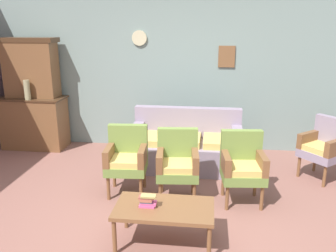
{
  "coord_description": "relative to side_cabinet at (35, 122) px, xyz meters",
  "views": [
    {
      "loc": [
        0.65,
        -3.56,
        2.2
      ],
      "look_at": [
        0.09,
        1.01,
        0.85
      ],
      "focal_mm": 37.7,
      "sensor_mm": 36.0,
      "label": 1
    }
  ],
  "objects": [
    {
      "name": "armchair_near_couch_end",
      "position": [
        3.58,
        -1.63,
        0.03
      ],
      "size": [
        0.57,
        0.54,
        0.9
      ],
      "color": "olive",
      "rests_on": "ground"
    },
    {
      "name": "armchair_row_middle",
      "position": [
        2.08,
        -1.56,
        0.03
      ],
      "size": [
        0.55,
        0.53,
        0.9
      ],
      "color": "olive",
      "rests_on": "ground"
    },
    {
      "name": "coffee_table",
      "position": [
        2.72,
        -2.66,
        -0.09
      ],
      "size": [
        1.0,
        0.56,
        0.42
      ],
      "color": "brown",
      "rests_on": "ground"
    },
    {
      "name": "armchair_near_cabinet",
      "position": [
        2.76,
        -1.64,
        0.03
      ],
      "size": [
        0.56,
        0.54,
        0.9
      ],
      "color": "olive",
      "rests_on": "ground"
    },
    {
      "name": "cabinet_upper_hutch",
      "position": [
        0.0,
        0.08,
        0.98
      ],
      "size": [
        0.99,
        0.38,
        1.03
      ],
      "color": "brown",
      "rests_on": "side_cabinet"
    },
    {
      "name": "book_stack_on_table",
      "position": [
        2.56,
        -2.67,
        0.02
      ],
      "size": [
        0.17,
        0.11,
        0.13
      ],
      "color": "#D5548C",
      "rests_on": "coffee_table"
    },
    {
      "name": "side_cabinet",
      "position": [
        0.0,
        0.0,
        0.0
      ],
      "size": [
        1.16,
        0.55,
        0.93
      ],
      "color": "brown",
      "rests_on": "ground"
    },
    {
      "name": "vase_on_cabinet",
      "position": [
        0.03,
        -0.19,
        0.63
      ],
      "size": [
        0.1,
        0.1,
        0.34
      ],
      "primitive_type": "cylinder",
      "color": "tan",
      "rests_on": "side_cabinet"
    },
    {
      "name": "wall_back_with_decor",
      "position": [
        2.5,
        0.38,
        0.89
      ],
      "size": [
        6.4,
        0.09,
        2.7
      ],
      "color": "gray",
      "rests_on": "ground"
    },
    {
      "name": "wingback_chair_by_fireplace",
      "position": [
        4.8,
        -0.78,
        0.03
      ],
      "size": [
        0.71,
        0.71,
        0.9
      ],
      "color": "gray",
      "rests_on": "ground"
    },
    {
      "name": "ground_plane",
      "position": [
        2.5,
        -2.25,
        -0.47
      ],
      "size": [
        7.68,
        7.68,
        0.0
      ],
      "primitive_type": "plane",
      "color": "#84564C"
    },
    {
      "name": "floral_couch",
      "position": [
        2.8,
        -0.59,
        -0.14
      ],
      "size": [
        1.71,
        0.81,
        0.9
      ],
      "color": "gray",
      "rests_on": "ground"
    }
  ]
}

